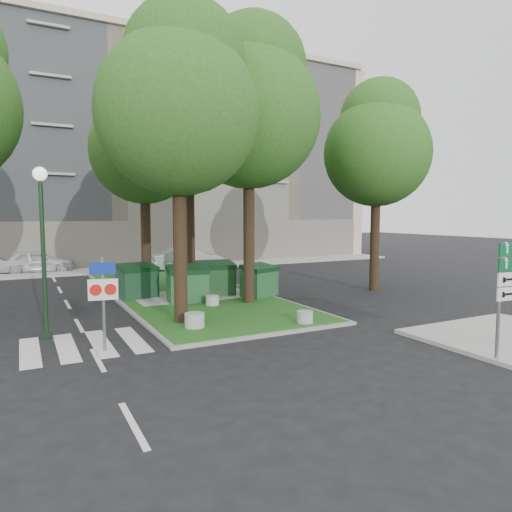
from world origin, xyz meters
TOP-DOWN VIEW (x-y plane):
  - ground at (0.00, 0.00)m, footprint 120.00×120.00m
  - median_island at (0.50, 8.00)m, footprint 6.00×16.00m
  - median_kerb at (0.50, 8.00)m, footprint 6.30×16.30m
  - sidewalk_corner at (6.50, -3.50)m, footprint 5.00×4.00m
  - building_sidewalk at (0.00, 18.50)m, footprint 42.00×3.00m
  - zebra_crossing at (-3.75, 1.50)m, footprint 5.00×3.00m
  - apartment_building at (0.00, 26.00)m, footprint 41.00×12.00m
  - tree_median_near_left at (-1.41, 2.56)m, footprint 5.20×5.20m
  - tree_median_near_right at (2.09, 4.56)m, footprint 5.60×5.60m
  - tree_median_mid at (-0.91, 9.06)m, footprint 4.80×4.80m
  - tree_median_far at (2.29, 12.06)m, footprint 5.80×5.80m
  - tree_street_right at (9.09, 5.06)m, footprint 5.00×5.00m
  - dumpster_a at (-1.76, 7.56)m, footprint 1.77×1.41m
  - dumpster_b at (-0.16, 5.73)m, footprint 1.71×1.29m
  - dumpster_c at (1.44, 6.65)m, footprint 1.71×1.28m
  - dumpster_d at (3.00, 5.51)m, footprint 1.80×1.56m
  - bollard_left at (-1.36, 1.60)m, footprint 0.62×0.62m
  - bollard_right at (2.04, 0.50)m, footprint 0.53×0.53m
  - bollard_mid at (0.46, 4.62)m, footprint 0.52×0.52m
  - litter_bin at (2.92, 8.92)m, footprint 0.40×0.40m
  - street_lamp at (-5.52, 2.82)m, footprint 0.40×0.40m
  - traffic_sign_pole at (-4.22, 0.66)m, footprint 0.76×0.17m
  - car_white at (-5.24, 19.50)m, footprint 4.30×1.78m
  - car_silver at (3.50, 16.35)m, footprint 4.74×2.06m

SIDE VIEW (x-z plane):
  - ground at x=0.00m, z-range 0.00..0.00m
  - zebra_crossing at x=-3.75m, z-range 0.00..0.01m
  - median_kerb at x=0.50m, z-range 0.00..0.10m
  - median_island at x=0.50m, z-range 0.00..0.12m
  - sidewalk_corner at x=6.50m, z-range 0.00..0.12m
  - building_sidewalk at x=0.00m, z-range 0.00..0.12m
  - bollard_mid at x=0.46m, z-range 0.12..0.49m
  - bollard_right at x=2.04m, z-range 0.12..0.50m
  - bollard_left at x=-1.36m, z-range 0.12..0.56m
  - litter_bin at x=2.92m, z-range 0.12..0.81m
  - car_white at x=-5.24m, z-range 0.00..1.46m
  - car_silver at x=3.50m, z-range 0.00..1.52m
  - dumpster_d at x=3.00m, z-range 0.09..1.49m
  - dumpster_a at x=-1.76m, z-range 0.09..1.55m
  - dumpster_b at x=-0.16m, z-range 0.09..1.57m
  - dumpster_c at x=1.44m, z-range 0.09..1.59m
  - traffic_sign_pole at x=-4.22m, z-range 0.36..2.89m
  - street_lamp at x=-5.52m, z-range 0.64..5.64m
  - tree_median_mid at x=-0.91m, z-range 1.98..11.97m
  - tree_street_right at x=9.09m, z-range 1.95..12.02m
  - tree_median_near_left at x=-1.41m, z-range 2.05..12.58m
  - tree_median_near_right at x=2.09m, z-range 2.26..13.72m
  - apartment_building at x=0.00m, z-range 0.00..16.00m
  - tree_median_far at x=2.29m, z-range 2.36..14.28m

